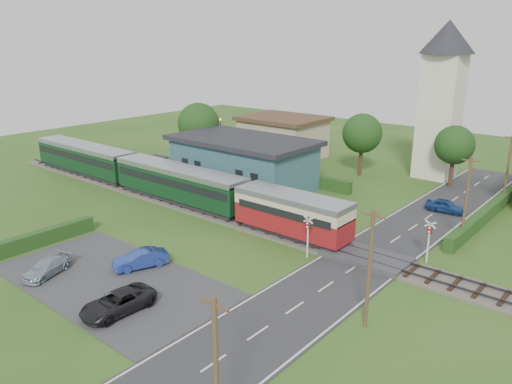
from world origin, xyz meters
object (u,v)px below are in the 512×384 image
Objects in this scene: house_west at (283,136)px; car_on_road at (446,206)px; pedestrian_far at (160,173)px; car_park_blue at (141,259)px; station_building at (243,161)px; crossing_signal_near at (308,231)px; crossing_signal_far at (429,235)px; car_park_dark at (118,302)px; pedestrian_near at (276,202)px; train at (158,177)px; car_park_silver at (47,267)px; church_tower at (443,89)px; equipment_hut at (155,168)px.

house_west is 3.03× the size of car_on_road.
car_park_blue is at bearing -152.34° from pedestrian_far.
crossing_signal_near is at bearing -34.81° from station_building.
crossing_signal_far is 12.27m from car_on_road.
crossing_signal_near is 0.72× the size of car_park_dark.
car_park_dark is 2.62× the size of pedestrian_near.
pedestrian_far is at bearing -94.99° from house_west.
house_west reaches higher than station_building.
train is 12.14× the size of car_on_road.
car_park_silver is (-12.04, -13.94, -1.51)m from crossing_signal_near.
crossing_signal_far is at bearing -109.72° from pedestrian_far.
church_tower is 26.39m from crossing_signal_far.
crossing_signal_near is 17.22m from car_on_road.
car_park_dark is (15.76, -16.15, -1.46)m from train.
crossing_signal_far reaches higher than car_park_dark.
pedestrian_far is at bearing -14.93° from equipment_hut.
pedestrian_far is (-30.36, 0.48, -0.75)m from crossing_signal_far.
equipment_hut is 28.01m from car_park_dark.
church_tower reaches higher than station_building.
station_building is 10.71m from pedestrian_near.
car_park_silver is 7.88m from car_park_dark.
car_park_dark is at bearing -45.69° from train.
pedestrian_far reaches higher than pedestrian_near.
station_building is 9.21m from pedestrian_far.
crossing_signal_near is at bearing 29.77° from car_park_silver.
house_west is (-5.00, 14.01, 0.10)m from station_building.
crossing_signal_near is at bearing -146.31° from crossing_signal_far.
car_park_silver is 2.17× the size of pedestrian_near.
car_park_blue is 2.22× the size of pedestrian_near.
crossing_signal_near and crossing_signal_far have the same top height.
station_building is 4.14× the size of car_park_blue.
church_tower is at bearing 48.59° from station_building.
car_park_blue is (13.37, -34.50, -2.07)m from house_west.
pedestrian_near is (12.56, 3.39, -0.86)m from train.
pedestrian_near is (-3.21, 19.54, 0.61)m from car_park_dark.
car_park_silver is (-16.31, -30.56, -0.03)m from car_on_road.
station_building is at bearing 118.02° from car_park_dark.
crossing_signal_near is at bearing 70.40° from car_park_blue.
house_west is 6.20× the size of pedestrian_near.
station_building reaches higher than car_on_road.
pedestrian_far is at bearing 137.03° from car_park_dark.
crossing_signal_far reaches higher than pedestrian_far.
car_park_blue is 14.92m from pedestrian_near.
crossing_signal_far is at bearing -69.98° from church_tower.
equipment_hut reaches higher than car_park_dark.
equipment_hut is 0.14× the size of church_tower.
car_on_road is 29.69m from pedestrian_far.
train reaches higher than car_park_blue.
station_building is at bearing -66.63° from pedestrian_far.
house_west is at bearing -171.47° from church_tower.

